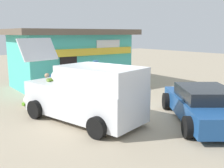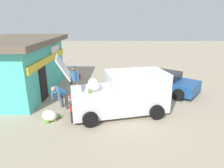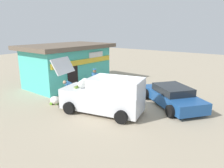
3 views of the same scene
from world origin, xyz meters
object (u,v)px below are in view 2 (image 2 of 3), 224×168
parked_sedan (161,81)px  vendor_standing (74,79)px  delivery_van (123,94)px  unloaded_banana_pile (50,116)px  storefront_bar (18,65)px  customer_bending (60,94)px  paint_bucket (79,76)px

parked_sedan → vendor_standing: 5.19m
delivery_van → unloaded_banana_pile: bearing=103.5°
storefront_bar → customer_bending: bearing=-129.3°
unloaded_banana_pile → paint_bucket: (6.29, -0.22, -0.05)m
vendor_standing → paint_bucket: size_ratio=5.26×
delivery_van → customer_bending: (0.31, 2.95, -0.16)m
unloaded_banana_pile → parked_sedan: bearing=-55.4°
unloaded_banana_pile → paint_bucket: unloaded_banana_pile is taller
vendor_standing → customer_bending: size_ratio=1.35×
delivery_van → unloaded_banana_pile: 3.34m
vendor_standing → paint_bucket: (3.33, 0.31, -0.82)m
vendor_standing → parked_sedan: bearing=-79.8°
delivery_van → paint_bucket: (5.53, 2.96, -0.79)m
paint_bucket → delivery_van: bearing=-151.9°
storefront_bar → paint_bucket: 4.32m
vendor_standing → unloaded_banana_pile: size_ratio=1.91×
storefront_bar → delivery_van: (-2.74, -5.91, -0.67)m
delivery_van → vendor_standing: (2.20, 2.65, 0.03)m
parked_sedan → vendor_standing: (-0.91, 5.09, 0.42)m
unloaded_banana_pile → customer_bending: bearing=-11.6°
vendor_standing → paint_bucket: vendor_standing is taller
delivery_van → customer_bending: bearing=83.9°
unloaded_banana_pile → vendor_standing: bearing=-10.1°
parked_sedan → paint_bucket: parked_sedan is taller
parked_sedan → customer_bending: size_ratio=3.54×
delivery_van → parked_sedan: (3.11, -2.44, -0.38)m
storefront_bar → vendor_standing: bearing=-99.5°
storefront_bar → paint_bucket: storefront_bar is taller
delivery_van → unloaded_banana_pile: delivery_van is taller
storefront_bar → vendor_standing: 3.37m
parked_sedan → customer_bending: customer_bending is taller
delivery_van → parked_sedan: delivery_van is taller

